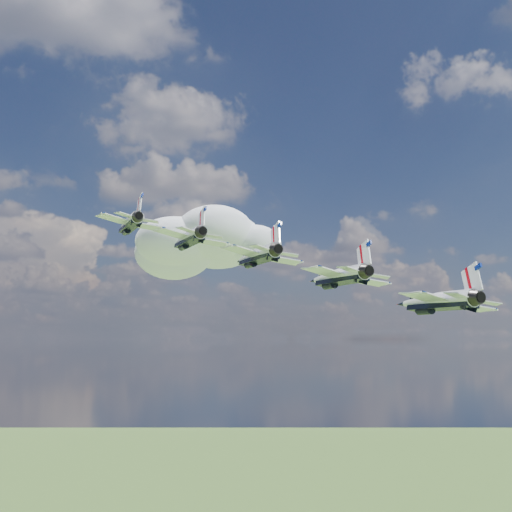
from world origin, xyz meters
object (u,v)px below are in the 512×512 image
object	(u,v)px
jet_1	(188,239)
jet_4	(435,301)
jet_2	(256,256)
jet_3	(337,277)
jet_0	(129,224)

from	to	relation	value
jet_1	jet_4	xyz separation A→B (m)	(20.50, -25.03, -9.18)
jet_2	jet_3	bearing A→B (deg)	-56.98
jet_0	jet_2	size ratio (longest dim) A/B	1.00
jet_0	jet_4	world-z (taller)	jet_0
jet_0	jet_3	distance (m)	33.63
jet_2	jet_4	xyz separation A→B (m)	(13.66, -16.68, -6.12)
jet_2	jet_3	size ratio (longest dim) A/B	1.00
jet_1	jet_3	xyz separation A→B (m)	(13.66, -16.68, -6.12)
jet_0	jet_2	world-z (taller)	jet_0
jet_4	jet_2	bearing A→B (deg)	123.02
jet_0	jet_1	bearing A→B (deg)	-56.98
jet_2	jet_4	distance (m)	22.42
jet_0	jet_3	world-z (taller)	jet_0
jet_0	jet_1	world-z (taller)	jet_0
jet_0	jet_1	xyz separation A→B (m)	(6.83, -8.34, -3.06)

